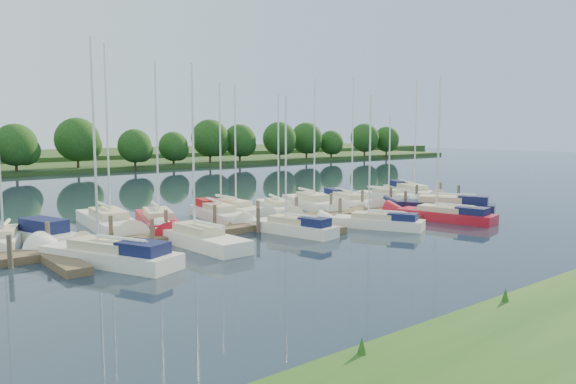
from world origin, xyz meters
TOP-DOWN VIEW (x-y plane):
  - ground at (0.00, 0.00)m, footprint 260.00×260.00m
  - dock at (0.00, 7.31)m, footprint 40.00×6.00m
  - mooring_pilings at (0.00, 8.43)m, footprint 38.24×2.84m
  - far_shore at (0.00, 75.00)m, footprint 180.00×30.00m
  - treeline at (2.11, 62.17)m, footprint 144.65×9.85m
  - sailboat_n_0 at (-17.02, 12.30)m, footprint 3.50×6.75m
  - motorboat at (-14.91, 11.75)m, footprint 3.19×6.22m
  - sailboat_n_2 at (-10.40, 13.84)m, footprint 3.26×9.75m
  - sailboat_n_3 at (-7.92, 11.82)m, footprint 4.23×8.71m
  - sailboat_n_4 at (-2.93, 12.41)m, footprint 2.90×7.88m
  - sailboat_n_5 at (-0.58, 13.95)m, footprint 2.00×7.86m
  - sailboat_n_6 at (2.61, 12.62)m, footprint 4.01×7.41m
  - sailboat_n_7 at (6.01, 12.35)m, footprint 3.83×8.50m
  - sailboat_n_8 at (9.90, 11.98)m, footprint 4.24×8.83m
  - sailboat_n_9 at (15.14, 12.40)m, footprint 2.52×6.36m
  - sailboat_n_10 at (19.01, 12.57)m, footprint 5.03×8.83m
  - sailboat_s_0 at (-14.17, 4.81)m, footprint 4.92×8.67m
  - sailboat_s_1 at (-8.63, 5.54)m, footprint 2.27×8.14m
  - sailboat_s_2 at (-2.27, 5.08)m, footprint 2.86×6.95m
  - sailboat_s_3 at (3.30, 3.17)m, footprint 4.30×6.78m
  - sailboat_s_4 at (9.29, 2.17)m, footprint 3.32×8.17m
  - sailboat_s_5 at (12.69, 4.54)m, footprint 5.28×8.19m

SIDE VIEW (x-z plane):
  - ground at x=0.00m, z-range 0.00..0.00m
  - dock at x=0.00m, z-range 0.00..0.40m
  - sailboat_n_6 at x=2.61m, z-range -4.49..5.03m
  - sailboat_n_9 at x=15.14m, z-range -3.79..4.33m
  - sailboat_n_0 at x=-17.02m, z-range -4.11..4.66m
  - sailboat_n_5 at x=-0.58m, z-range -4.77..5.32m
  - sailboat_n_2 at x=-10.40m, z-range -5.88..6.45m
  - sailboat_s_1 at x=-8.63m, z-range -4.97..5.54m
  - sailboat_n_3 at x=-7.92m, z-range -5.32..5.90m
  - sailboat_n_7 at x=6.01m, z-range -5.18..5.75m
  - far_shore at x=0.00m, z-range 0.00..0.60m
  - sailboat_s_3 at x=3.30m, z-range -4.19..4.81m
  - sailboat_n_8 at x=9.90m, z-range -5.24..5.87m
  - sailboat_s_4 at x=9.29m, z-range -4.81..5.44m
  - sailboat_s_2 at x=-2.27m, z-range -4.14..4.79m
  - sailboat_n_10 at x=19.01m, z-range -5.39..6.05m
  - sailboat_s_0 at x=-14.17m, z-range -5.29..5.96m
  - sailboat_n_4 at x=-2.93m, z-range -4.70..5.37m
  - sailboat_s_5 at x=12.69m, z-range -5.15..5.84m
  - motorboat at x=-14.91m, z-range -0.51..1.21m
  - mooring_pilings at x=0.00m, z-range -0.40..1.60m
  - treeline at x=2.11m, z-range 0.00..8.17m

